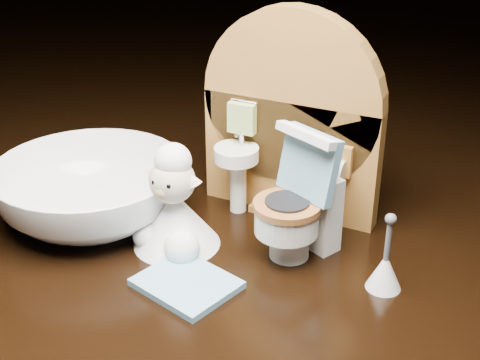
# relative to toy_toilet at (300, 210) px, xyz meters

# --- Properties ---
(backdrop_panel) EXTENTS (0.13, 0.05, 0.15)m
(backdrop_panel) POSITION_rel_toy_toilet_xyz_m (-0.03, 0.05, 0.03)
(backdrop_panel) COLOR #A06A2D
(backdrop_panel) RESTS_ON ground
(toy_toilet) EXTENTS (0.05, 0.06, 0.09)m
(toy_toilet) POSITION_rel_toy_toilet_xyz_m (0.00, 0.00, 0.00)
(toy_toilet) COLOR white
(toy_toilet) RESTS_ON ground
(bath_mat) EXTENTS (0.07, 0.06, 0.00)m
(bath_mat) POSITION_rel_toy_toilet_xyz_m (-0.05, -0.07, -0.03)
(bath_mat) COLOR #73AAC8
(bath_mat) RESTS_ON ground
(toilet_brush) EXTENTS (0.02, 0.02, 0.05)m
(toilet_brush) POSITION_rel_toy_toilet_xyz_m (0.06, -0.01, -0.02)
(toilet_brush) COLOR white
(toilet_brush) RESTS_ON ground
(plush_lamb) EXTENTS (0.06, 0.06, 0.08)m
(plush_lamb) POSITION_rel_toy_toilet_xyz_m (-0.08, -0.03, -0.01)
(plush_lamb) COLOR white
(plush_lamb) RESTS_ON ground
(ceramic_bowl) EXTENTS (0.14, 0.14, 0.04)m
(ceramic_bowl) POSITION_rel_toy_toilet_xyz_m (-0.15, -0.02, -0.01)
(ceramic_bowl) COLOR white
(ceramic_bowl) RESTS_ON ground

